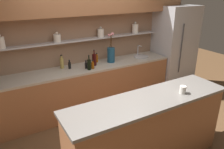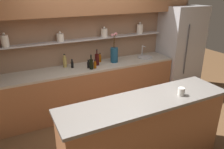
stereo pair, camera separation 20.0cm
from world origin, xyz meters
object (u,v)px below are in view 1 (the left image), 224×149
at_px(bottle_sauce_0, 70,65).
at_px(bottle_sauce_6, 93,65).
at_px(flower_vase, 111,54).
at_px(bottle_sauce_3, 97,58).
at_px(bottle_sauce_5, 86,65).
at_px(sink_fixture, 141,56).
at_px(coffee_mug, 183,90).
at_px(bottle_spirit_1, 62,63).
at_px(bottle_wine_2, 94,60).
at_px(bottle_wine_4, 89,64).
at_px(refrigerator, 174,49).

bearing_deg(bottle_sauce_0, bottle_sauce_6, -29.75).
distance_m(flower_vase, bottle_sauce_3, 0.31).
xyz_separation_m(bottle_sauce_0, bottle_sauce_5, (0.27, -0.15, -0.00)).
bearing_deg(sink_fixture, bottle_sauce_0, 177.79).
relative_size(bottle_sauce_5, coffee_mug, 1.52).
bearing_deg(flower_vase, bottle_spirit_1, 171.81).
bearing_deg(bottle_sauce_5, flower_vase, 9.55).
relative_size(bottle_sauce_0, bottle_wine_2, 0.53).
height_order(sink_fixture, bottle_sauce_5, sink_fixture).
xyz_separation_m(bottle_sauce_3, bottle_sauce_6, (-0.24, -0.31, -0.01)).
bearing_deg(bottle_wine_4, bottle_sauce_6, 12.69).
height_order(refrigerator, bottle_wine_2, refrigerator).
distance_m(bottle_sauce_5, coffee_mug, 1.91).
height_order(refrigerator, bottle_wine_4, refrigerator).
distance_m(refrigerator, bottle_sauce_6, 2.20).
xyz_separation_m(refrigerator, bottle_wine_4, (-2.27, -0.12, 0.03)).
xyz_separation_m(sink_fixture, bottle_wine_4, (-1.32, -0.17, 0.08)).
xyz_separation_m(refrigerator, bottle_sauce_6, (-2.19, -0.10, -0.01)).
xyz_separation_m(bottle_wine_2, bottle_sauce_5, (-0.21, -0.08, -0.05)).
bearing_deg(bottle_sauce_6, bottle_wine_2, 54.37).
xyz_separation_m(sink_fixture, bottle_sauce_6, (-1.25, -0.15, 0.05)).
height_order(refrigerator, bottle_sauce_5, refrigerator).
height_order(flower_vase, bottle_wine_2, flower_vase).
xyz_separation_m(refrigerator, coffee_mug, (-1.68, -1.84, 0.08)).
relative_size(bottle_sauce_0, bottle_sauce_3, 0.89).
height_order(bottle_wine_2, bottle_sauce_3, bottle_wine_2).
bearing_deg(bottle_spirit_1, flower_vase, -8.19).
height_order(bottle_spirit_1, bottle_wine_2, bottle_wine_2).
relative_size(refrigerator, bottle_wine_4, 7.04).
relative_size(bottle_sauce_0, bottle_wine_4, 0.60).
xyz_separation_m(bottle_wine_2, coffee_mug, (0.40, -1.89, 0.03)).
bearing_deg(flower_vase, refrigerator, -2.24).
xyz_separation_m(flower_vase, bottle_sauce_5, (-0.60, -0.10, -0.11)).
distance_m(bottle_sauce_0, bottle_wine_2, 0.49).
relative_size(refrigerator, flower_vase, 3.30).
xyz_separation_m(bottle_sauce_0, bottle_sauce_6, (0.38, -0.22, -0.00)).
distance_m(refrigerator, sink_fixture, 0.95).
relative_size(bottle_spirit_1, bottle_wine_4, 0.92).
height_order(sink_fixture, bottle_sauce_3, sink_fixture).
bearing_deg(bottle_sauce_3, bottle_wine_4, -134.35).
distance_m(refrigerator, bottle_sauce_0, 2.57).
bearing_deg(bottle_sauce_5, sink_fixture, 3.53).
bearing_deg(coffee_mug, bottle_sauce_6, 106.40).
relative_size(refrigerator, bottle_spirit_1, 7.66).
xyz_separation_m(bottle_spirit_1, bottle_sauce_3, (0.73, -0.00, -0.03)).
relative_size(refrigerator, bottle_wine_2, 6.26).
xyz_separation_m(flower_vase, bottle_spirit_1, (-0.99, 0.14, -0.07)).
relative_size(sink_fixture, bottle_spirit_1, 1.24).
relative_size(flower_vase, bottle_wine_2, 1.90).
height_order(flower_vase, bottle_wine_4, flower_vase).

